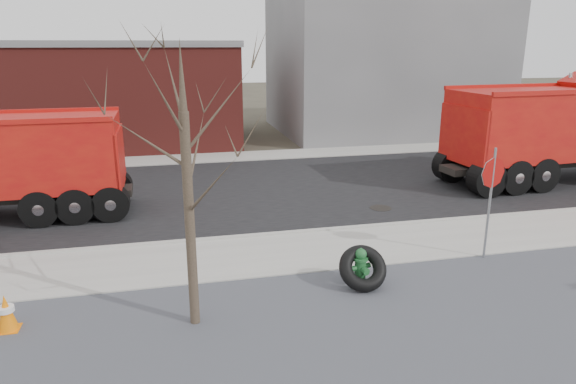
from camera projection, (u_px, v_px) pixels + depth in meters
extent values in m
plane|color=#383328|center=(319.00, 255.00, 12.84)|extent=(120.00, 120.00, 0.00)
cube|color=slate|center=(372.00, 327.00, 9.55)|extent=(60.00, 5.00, 0.03)
cube|color=#9E9B93|center=(316.00, 250.00, 13.06)|extent=(60.00, 2.50, 0.06)
cube|color=#9E9B93|center=(303.00, 232.00, 14.27)|extent=(60.00, 0.15, 0.11)
cube|color=black|center=(271.00, 189.00, 18.73)|extent=(60.00, 9.40, 0.02)
cube|color=#9E9B93|center=(247.00, 156.00, 24.06)|extent=(60.00, 2.00, 0.06)
cube|color=gray|center=(380.00, 63.00, 30.52)|extent=(12.00, 10.00, 8.00)
cube|color=maroon|center=(35.00, 97.00, 25.89)|extent=(20.00, 8.00, 5.00)
cube|color=gray|center=(28.00, 43.00, 25.16)|extent=(20.20, 8.20, 0.30)
cylinder|color=#382D23|center=(190.00, 224.00, 9.16)|extent=(0.18, 0.18, 4.00)
cone|color=#382D23|center=(181.00, 75.00, 8.43)|extent=(0.14, 0.14, 1.20)
cylinder|color=#246033|center=(360.00, 284.00, 11.21)|extent=(0.47, 0.47, 0.06)
cylinder|color=#246033|center=(360.00, 271.00, 11.12)|extent=(0.24, 0.24, 0.64)
cylinder|color=#246033|center=(361.00, 259.00, 11.04)|extent=(0.32, 0.32, 0.05)
sphere|color=#246033|center=(361.00, 254.00, 11.01)|extent=(0.25, 0.25, 0.25)
cylinder|color=#246033|center=(361.00, 250.00, 10.98)|extent=(0.05, 0.05, 0.06)
cylinder|color=#246033|center=(353.00, 269.00, 11.01)|extent=(0.15, 0.15, 0.12)
cylinder|color=#246033|center=(367.00, 265.00, 11.18)|extent=(0.15, 0.15, 0.12)
cylinder|color=#246033|center=(365.00, 271.00, 10.95)|extent=(0.19, 0.16, 0.16)
torus|color=black|center=(363.00, 268.00, 11.00)|extent=(1.07, 0.93, 0.97)
cylinder|color=gray|center=(489.00, 205.00, 12.26)|extent=(0.06, 0.06, 2.77)
cylinder|color=#A60E0B|center=(493.00, 173.00, 12.04)|extent=(0.73, 0.24, 0.75)
cube|color=orange|center=(9.00, 330.00, 9.45)|extent=(0.38, 0.38, 0.04)
cone|color=orange|center=(6.00, 313.00, 9.35)|extent=(0.36, 0.36, 0.70)
cylinder|color=white|center=(6.00, 309.00, 9.33)|extent=(0.29, 0.29, 0.10)
cube|color=black|center=(555.00, 162.00, 19.66)|extent=(9.64, 1.63, 0.25)
cube|color=#AF1A0F|center=(529.00, 124.00, 18.83)|extent=(5.78, 3.06, 2.47)
cylinder|color=silver|center=(566.00, 108.00, 20.44)|extent=(0.17, 0.17, 2.69)
cylinder|color=black|center=(475.00, 163.00, 19.89)|extent=(1.25, 0.42, 1.23)
cylinder|color=black|center=(514.00, 177.00, 17.91)|extent=(1.25, 0.42, 1.23)
cube|color=#AF1A0F|center=(33.00, 153.00, 15.19)|extent=(4.92, 2.42, 2.15)
cylinder|color=black|center=(76.00, 205.00, 14.97)|extent=(1.08, 0.31, 1.07)
cylinder|color=black|center=(84.00, 188.00, 16.72)|extent=(1.08, 0.31, 1.07)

